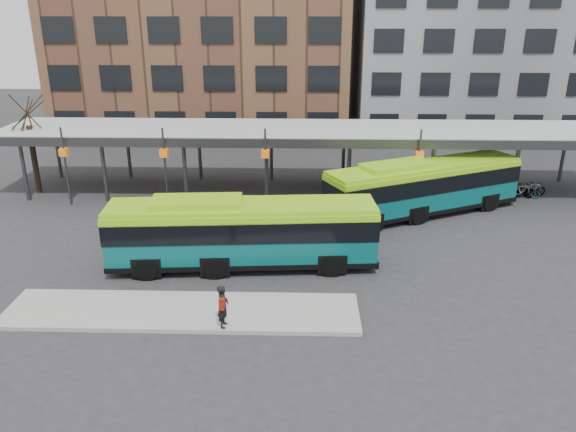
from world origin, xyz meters
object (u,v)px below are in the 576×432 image
object	(u,v)px
tree	(34,156)
pedestrian	(223,306)
bus_rear	(424,186)
bus_front	(241,231)

from	to	relation	value
tree	pedestrian	size ratio (longest dim) A/B	3.29
tree	pedestrian	bearing A→B (deg)	-48.49
bus_rear	bus_front	bearing A→B (deg)	-169.81
bus_front	pedestrian	xyz separation A→B (m)	(-0.10, -5.58, -0.71)
pedestrian	bus_front	bearing A→B (deg)	2.11
bus_front	pedestrian	distance (m)	5.63
bus_front	bus_rear	xyz separation A→B (m)	(9.74, 7.25, -0.02)
bus_front	bus_rear	bearing A→B (deg)	32.33
tree	bus_front	bearing A→B (deg)	-36.34
tree	bus_front	xyz separation A→B (m)	(14.43, -10.62, -0.68)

